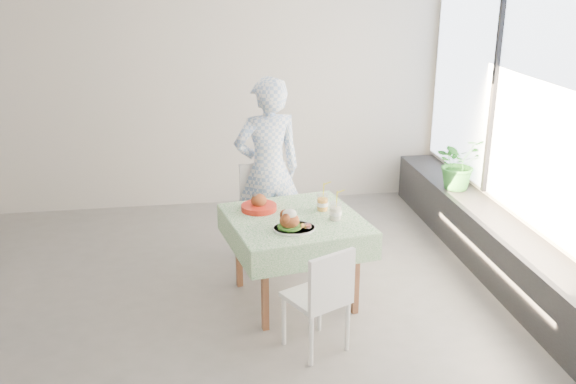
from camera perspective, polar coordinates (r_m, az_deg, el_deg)
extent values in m
plane|color=#63615E|center=(5.44, -8.94, -10.22)|extent=(6.00, 6.00, 0.00)
cube|color=beige|center=(7.34, -9.70, 9.25)|extent=(6.00, 0.02, 2.80)
cube|color=beige|center=(2.57, -10.06, -10.55)|extent=(6.00, 0.02, 2.80)
cube|color=beige|center=(5.70, 22.06, 5.14)|extent=(0.02, 5.00, 2.80)
cube|color=#D1E0F9|center=(5.63, 22.12, 7.60)|extent=(0.01, 4.80, 2.18)
cube|color=black|center=(5.97, 19.01, -5.61)|extent=(0.40, 4.80, 0.50)
cube|color=brown|center=(5.22, 0.63, -2.61)|extent=(1.05, 1.05, 0.04)
cube|color=white|center=(5.21, 0.63, -2.34)|extent=(1.21, 1.21, 0.01)
cube|color=white|center=(5.95, -1.80, -2.22)|extent=(0.48, 0.48, 0.04)
cube|color=white|center=(6.05, -2.25, 0.59)|extent=(0.44, 0.09, 0.44)
cube|color=white|center=(4.69, 2.49, -9.32)|extent=(0.52, 0.52, 0.04)
cube|color=white|center=(4.47, 3.92, -7.81)|extent=(0.36, 0.21, 0.39)
imported|color=#819FCE|center=(5.95, -1.80, 1.92)|extent=(0.71, 0.54, 1.75)
cylinder|color=white|center=(4.97, 0.56, -3.27)|extent=(0.33, 0.33, 0.02)
cylinder|color=#1D4E13|center=(4.96, 0.13, -3.12)|extent=(0.18, 0.18, 0.02)
ellipsoid|color=brown|center=(4.94, 0.13, -2.56)|extent=(0.15, 0.14, 0.12)
ellipsoid|color=white|center=(4.92, 0.13, -1.98)|extent=(0.11, 0.11, 0.08)
cylinder|color=maroon|center=(4.96, 1.75, -3.00)|extent=(0.06, 0.06, 0.03)
cylinder|color=white|center=(5.34, 3.09, -0.95)|extent=(0.10, 0.10, 0.14)
cylinder|color=#FF9D15|center=(5.34, 3.08, -1.11)|extent=(0.09, 0.09, 0.10)
cylinder|color=white|center=(5.31, 3.10, -0.22)|extent=(0.10, 0.10, 0.01)
cylinder|color=yellow|center=(5.30, 3.18, 0.30)|extent=(0.01, 0.04, 0.19)
cylinder|color=white|center=(5.16, 4.26, -1.74)|extent=(0.10, 0.10, 0.14)
cylinder|color=#F5EECD|center=(5.16, 4.25, -1.90)|extent=(0.09, 0.09, 0.10)
cylinder|color=white|center=(5.13, 4.28, -0.98)|extent=(0.10, 0.10, 0.01)
cylinder|color=yellow|center=(5.11, 4.36, -0.45)|extent=(0.01, 0.04, 0.19)
cylinder|color=#B41F12|center=(5.36, -2.60, -1.38)|extent=(0.30, 0.30, 0.05)
cylinder|color=white|center=(5.36, -2.60, -1.25)|extent=(0.25, 0.25, 0.02)
ellipsoid|color=brown|center=(5.34, -2.61, -0.76)|extent=(0.13, 0.13, 0.11)
imported|color=#2A7025|center=(6.77, 14.94, 2.52)|extent=(0.59, 0.55, 0.55)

